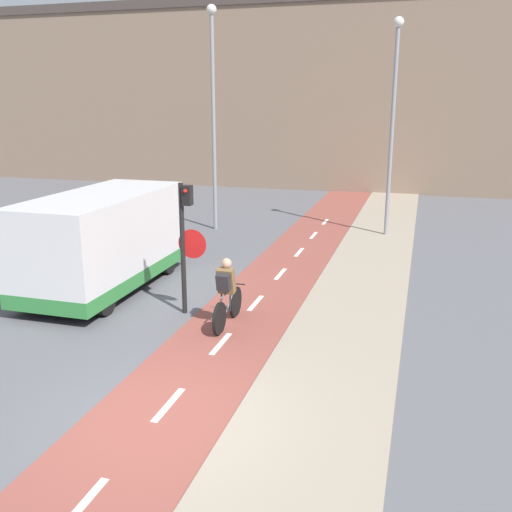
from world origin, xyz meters
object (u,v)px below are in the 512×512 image
(traffic_light_pole, at_px, (186,234))
(van, at_px, (104,243))
(street_lamp_sidewalk, at_px, (393,108))
(cyclist_near, at_px, (227,295))
(street_lamp_far, at_px, (213,100))

(traffic_light_pole, xyz_separation_m, van, (-2.76, 1.05, -0.65))
(street_lamp_sidewalk, xyz_separation_m, cyclist_near, (-2.72, -9.83, -3.79))
(street_lamp_sidewalk, bearing_deg, street_lamp_far, -173.89)
(cyclist_near, bearing_deg, street_lamp_sidewalk, 74.51)
(street_lamp_far, relative_size, cyclist_near, 4.50)
(cyclist_near, bearing_deg, traffic_light_pole, 156.51)
(street_lamp_sidewalk, bearing_deg, cyclist_near, -105.49)
(street_lamp_sidewalk, relative_size, van, 1.42)
(street_lamp_far, relative_size, street_lamp_sidewalk, 1.07)
(street_lamp_far, xyz_separation_m, street_lamp_sidewalk, (6.37, 0.68, -0.29))
(street_lamp_far, xyz_separation_m, cyclist_near, (3.65, -9.14, -4.08))
(street_lamp_sidewalk, xyz_separation_m, van, (-6.61, -8.28, -3.28))
(cyclist_near, xyz_separation_m, van, (-3.88, 1.54, 0.51))
(cyclist_near, bearing_deg, street_lamp_far, 111.75)
(cyclist_near, distance_m, van, 4.21)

